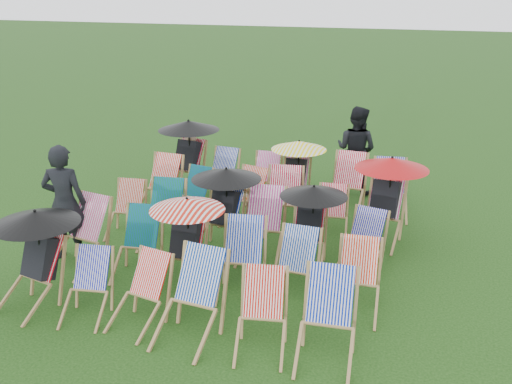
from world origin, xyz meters
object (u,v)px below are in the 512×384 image
(person_left, at_px, (65,203))
(person_rear, at_px, (356,150))
(deckchair_0, at_px, (32,258))
(deckchair_5, at_px, (327,321))
(deckchair_29, at_px, (390,189))

(person_left, xyz_separation_m, person_rear, (3.60, 4.44, -0.03))
(person_left, distance_m, person_rear, 5.72)
(deckchair_0, relative_size, person_left, 0.72)
(deckchair_5, xyz_separation_m, person_left, (-4.29, 1.22, 0.41))
(deckchair_5, distance_m, person_rear, 5.71)
(deckchair_0, bearing_deg, person_left, 119.86)
(person_left, bearing_deg, deckchair_5, 148.93)
(deckchair_0, relative_size, deckchair_29, 1.29)
(deckchair_0, distance_m, deckchair_5, 3.83)
(person_left, bearing_deg, deckchair_0, 94.23)
(deckchair_5, relative_size, person_rear, 0.56)
(deckchair_29, distance_m, person_rear, 1.40)
(deckchair_5, height_order, person_left, person_left)
(deckchair_0, relative_size, deckchair_5, 1.33)
(deckchair_0, height_order, deckchair_29, deckchair_0)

